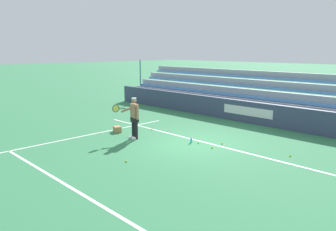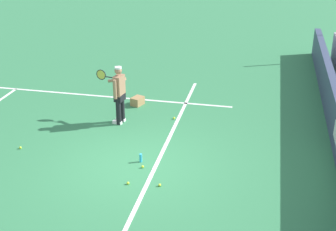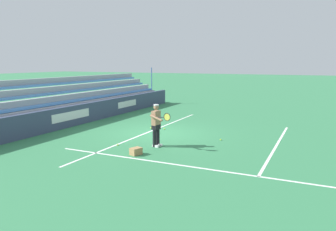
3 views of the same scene
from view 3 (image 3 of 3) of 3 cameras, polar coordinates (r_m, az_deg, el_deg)
name	(u,v)px [view 3 (image 3 of 3)]	position (r m, az deg, el deg)	size (l,w,h in m)	color
ground_plane	(158,133)	(15.79, -1.83, -3.08)	(160.00, 160.00, 0.00)	#337A4C
court_baseline_white	(148,132)	(16.02, -3.42, -2.90)	(12.00, 0.10, 0.01)	white
court_sideline_white	(210,169)	(10.63, 7.39, -9.31)	(0.10, 12.00, 0.01)	white
court_service_line_white	(277,145)	(14.21, 18.39, -4.94)	(8.22, 0.10, 0.01)	white
back_wall_sponsor_board	(77,115)	(18.43, -15.55, 0.11)	(21.48, 0.25, 1.10)	#384260
bleacher_stand	(51,110)	(19.64, -19.63, 0.98)	(20.41, 2.40, 2.95)	#9EA3A8
tennis_player	(157,125)	(13.14, -2.01, -1.63)	(0.69, 0.96, 1.71)	black
ball_box_cardboard	(136,151)	(12.19, -5.61, -6.22)	(0.40, 0.30, 0.26)	#A87F51
tennis_ball_near_player	(118,145)	(13.60, -8.76, -5.07)	(0.07, 0.07, 0.07)	#CCE533
tennis_ball_midcourt	(221,140)	(14.51, 9.16, -4.17)	(0.07, 0.07, 0.07)	#CCE533
tennis_ball_stray_back	(165,119)	(19.32, -0.50, -0.69)	(0.07, 0.07, 0.07)	#CCE533
tennis_ball_on_baseline	(155,132)	(15.98, -2.32, -2.81)	(0.07, 0.07, 0.07)	#CCE533
tennis_ball_far_left	(164,129)	(16.61, -0.65, -2.35)	(0.07, 0.07, 0.07)	#CCE533
tennis_ball_toward_net	(151,128)	(16.86, -2.99, -2.18)	(0.07, 0.07, 0.07)	#CCE533
water_bottle	(154,131)	(15.67, -2.39, -2.77)	(0.07, 0.07, 0.22)	#33B2E5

